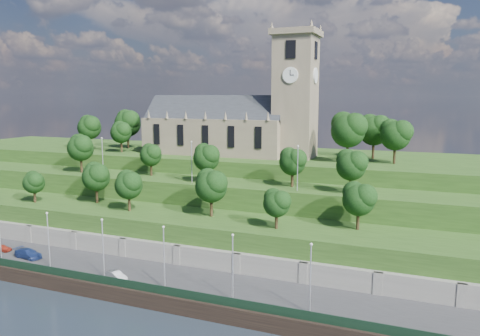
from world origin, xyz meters
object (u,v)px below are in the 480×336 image
at_px(church, 237,121).
at_px(car_left, 2,248).
at_px(car_right, 28,253).
at_px(car_middle, 117,276).

distance_m(church, car_left, 52.14).
xyz_separation_m(church, car_left, (-26.30, -40.36, -19.95)).
bearing_deg(car_left, car_right, -105.31).
xyz_separation_m(car_left, car_middle, (25.61, -3.11, 0.03)).
bearing_deg(car_right, church, -18.18).
height_order(car_middle, car_right, car_right).
relative_size(church, car_middle, 10.57).
bearing_deg(car_middle, car_left, 101.49).
relative_size(car_left, car_right, 0.66).
xyz_separation_m(car_middle, car_right, (-18.87, 2.33, 0.13)).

